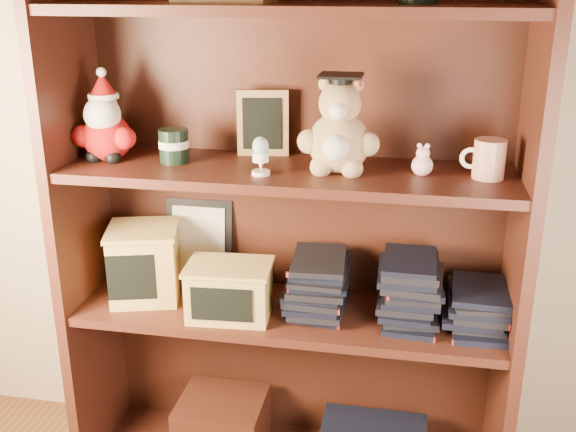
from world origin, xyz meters
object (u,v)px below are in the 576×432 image
Objects in this scene: bookcase at (291,224)px; grad_teddy_bear at (339,134)px; teacher_mug at (488,159)px; treats_box at (144,262)px.

grad_teddy_bear is (0.13, -0.06, 0.26)m from bookcase.
bookcase is 14.88× the size of teacher_mug.
grad_teddy_bear is at bearing -178.81° from teacher_mug.
grad_teddy_bear is 0.36m from teacher_mug.
teacher_mug is 0.96m from treats_box.
treats_box is (-0.54, 0.01, -0.39)m from grad_teddy_bear.
bookcase is at bearing 156.15° from grad_teddy_bear.
grad_teddy_bear is 1.05× the size of treats_box.
bookcase reaches higher than teacher_mug.
bookcase is at bearing 7.22° from treats_box.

